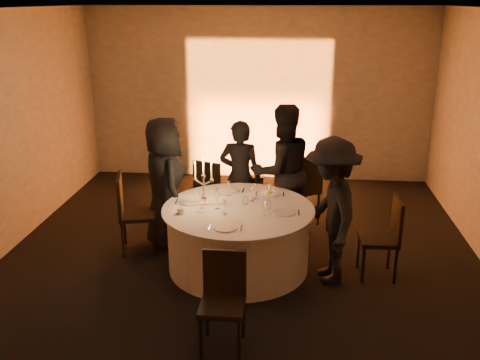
# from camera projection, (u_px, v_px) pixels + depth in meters

# --- Properties ---
(floor) EXTENTS (7.00, 7.00, 0.00)m
(floor) POSITION_uv_depth(u_px,v_px,m) (238.00, 266.00, 6.53)
(floor) COLOR black
(floor) RESTS_ON ground
(ceiling) EXTENTS (7.00, 7.00, 0.00)m
(ceiling) POSITION_uv_depth(u_px,v_px,m) (238.00, 9.00, 5.57)
(ceiling) COLOR white
(ceiling) RESTS_ON wall_back
(wall_back) EXTENTS (7.00, 0.00, 7.00)m
(wall_back) POSITION_uv_depth(u_px,v_px,m) (259.00, 95.00, 9.35)
(wall_back) COLOR #9E9993
(wall_back) RESTS_ON floor
(wall_front) EXTENTS (7.00, 0.00, 7.00)m
(wall_front) POSITION_uv_depth(u_px,v_px,m) (169.00, 328.00, 2.75)
(wall_front) COLOR #9E9993
(wall_front) RESTS_ON floor
(uplighter_fixture) EXTENTS (0.25, 0.12, 0.10)m
(uplighter_fixture) POSITION_uv_depth(u_px,v_px,m) (257.00, 179.00, 9.53)
(uplighter_fixture) COLOR black
(uplighter_fixture) RESTS_ON floor
(banquet_table) EXTENTS (1.80, 1.80, 0.77)m
(banquet_table) POSITION_uv_depth(u_px,v_px,m) (238.00, 238.00, 6.41)
(banquet_table) COLOR black
(banquet_table) RESTS_ON floor
(chair_left) EXTENTS (0.54, 0.54, 1.02)m
(chair_left) POSITION_uv_depth(u_px,v_px,m) (130.00, 209.00, 6.78)
(chair_left) COLOR black
(chair_left) RESTS_ON floor
(chair_back_left) EXTENTS (0.54, 0.54, 0.97)m
(chair_back_left) POSITION_uv_depth(u_px,v_px,m) (211.00, 188.00, 7.60)
(chair_back_left) COLOR black
(chair_back_left) RESTS_ON floor
(chair_back_right) EXTENTS (0.62, 0.62, 1.05)m
(chair_back_right) POSITION_uv_depth(u_px,v_px,m) (303.00, 185.00, 7.57)
(chair_back_right) COLOR black
(chair_back_right) RESTS_ON floor
(chair_right) EXTENTS (0.44, 0.44, 0.97)m
(chair_right) POSITION_uv_depth(u_px,v_px,m) (386.00, 233.00, 6.14)
(chair_right) COLOR black
(chair_right) RESTS_ON floor
(chair_front) EXTENTS (0.41, 0.41, 0.93)m
(chair_front) POSITION_uv_depth(u_px,v_px,m) (223.00, 295.00, 4.92)
(chair_front) COLOR black
(chair_front) RESTS_ON floor
(guest_left) EXTENTS (0.88, 0.99, 1.71)m
(guest_left) POSITION_uv_depth(u_px,v_px,m) (165.00, 183.00, 6.89)
(guest_left) COLOR black
(guest_left) RESTS_ON floor
(guest_back_left) EXTENTS (0.60, 0.42, 1.58)m
(guest_back_left) POSITION_uv_depth(u_px,v_px,m) (240.00, 177.00, 7.33)
(guest_back_left) COLOR black
(guest_back_left) RESTS_ON floor
(guest_back_right) EXTENTS (1.10, 1.01, 1.82)m
(guest_back_right) POSITION_uv_depth(u_px,v_px,m) (282.00, 171.00, 7.15)
(guest_back_right) COLOR black
(guest_back_right) RESTS_ON floor
(guest_right) EXTENTS (0.81, 1.19, 1.69)m
(guest_right) POSITION_uv_depth(u_px,v_px,m) (331.00, 211.00, 5.99)
(guest_right) COLOR black
(guest_right) RESTS_ON floor
(plate_left) EXTENTS (0.36, 0.28, 0.01)m
(plate_left) POSITION_uv_depth(u_px,v_px,m) (190.00, 202.00, 6.46)
(plate_left) COLOR white
(plate_left) RESTS_ON banquet_table
(plate_back_left) EXTENTS (0.36, 0.25, 0.01)m
(plate_back_left) POSITION_uv_depth(u_px,v_px,m) (230.00, 190.00, 6.86)
(plate_back_left) COLOR white
(plate_back_left) RESTS_ON banquet_table
(plate_back_right) EXTENTS (0.35, 0.28, 0.08)m
(plate_back_right) POSITION_uv_depth(u_px,v_px,m) (270.00, 193.00, 6.72)
(plate_back_right) COLOR white
(plate_back_right) RESTS_ON banquet_table
(plate_right) EXTENTS (0.36, 0.27, 0.01)m
(plate_right) POSITION_uv_depth(u_px,v_px,m) (284.00, 212.00, 6.14)
(plate_right) COLOR white
(plate_right) RESTS_ON banquet_table
(plate_front) EXTENTS (0.35, 0.26, 0.01)m
(plate_front) POSITION_uv_depth(u_px,v_px,m) (225.00, 227.00, 5.73)
(plate_front) COLOR white
(plate_front) RESTS_ON banquet_table
(coffee_cup) EXTENTS (0.11, 0.11, 0.07)m
(coffee_cup) POSITION_uv_depth(u_px,v_px,m) (180.00, 211.00, 6.11)
(coffee_cup) COLOR white
(coffee_cup) RESTS_ON banquet_table
(candelabra) EXTENTS (0.25, 0.12, 0.58)m
(candelabra) POSITION_uv_depth(u_px,v_px,m) (204.00, 188.00, 6.35)
(candelabra) COLOR white
(candelabra) RESTS_ON banquet_table
(wine_glass_a) EXTENTS (0.07, 0.07, 0.19)m
(wine_glass_a) POSITION_uv_depth(u_px,v_px,m) (265.00, 205.00, 6.00)
(wine_glass_a) COLOR white
(wine_glass_a) RESTS_ON banquet_table
(wine_glass_b) EXTENTS (0.07, 0.07, 0.19)m
(wine_glass_b) POSITION_uv_depth(u_px,v_px,m) (228.00, 185.00, 6.63)
(wine_glass_b) COLOR white
(wine_glass_b) RESTS_ON banquet_table
(wine_glass_c) EXTENTS (0.07, 0.07, 0.19)m
(wine_glass_c) POSITION_uv_depth(u_px,v_px,m) (252.00, 190.00, 6.46)
(wine_glass_c) COLOR white
(wine_glass_c) RESTS_ON banquet_table
(wine_glass_d) EXTENTS (0.07, 0.07, 0.19)m
(wine_glass_d) POSITION_uv_depth(u_px,v_px,m) (225.00, 203.00, 6.05)
(wine_glass_d) COLOR white
(wine_glass_d) RESTS_ON banquet_table
(wine_glass_e) EXTENTS (0.07, 0.07, 0.19)m
(wine_glass_e) POSITION_uv_depth(u_px,v_px,m) (255.00, 188.00, 6.53)
(wine_glass_e) COLOR white
(wine_glass_e) RESTS_ON banquet_table
(wine_glass_f) EXTENTS (0.07, 0.07, 0.19)m
(wine_glass_f) POSITION_uv_depth(u_px,v_px,m) (201.00, 198.00, 6.22)
(wine_glass_f) COLOR white
(wine_glass_f) RESTS_ON banquet_table
(wine_glass_g) EXTENTS (0.07, 0.07, 0.19)m
(wine_glass_g) POSITION_uv_depth(u_px,v_px,m) (269.00, 189.00, 6.50)
(wine_glass_g) COLOR white
(wine_glass_g) RESTS_ON banquet_table
(wine_glass_h) EXTENTS (0.07, 0.07, 0.19)m
(wine_glass_h) POSITION_uv_depth(u_px,v_px,m) (217.00, 198.00, 6.22)
(wine_glass_h) COLOR white
(wine_glass_h) RESTS_ON banquet_table
(tumbler_a) EXTENTS (0.07, 0.07, 0.09)m
(tumbler_a) POSITION_uv_depth(u_px,v_px,m) (269.00, 204.00, 6.27)
(tumbler_a) COLOR white
(tumbler_a) RESTS_ON banquet_table
(tumbler_b) EXTENTS (0.07, 0.07, 0.09)m
(tumbler_b) POSITION_uv_depth(u_px,v_px,m) (246.00, 200.00, 6.40)
(tumbler_b) COLOR white
(tumbler_b) RESTS_ON banquet_table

